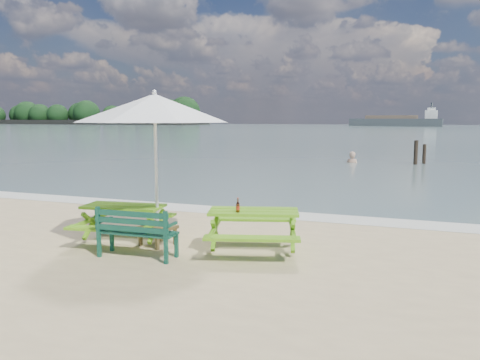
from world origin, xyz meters
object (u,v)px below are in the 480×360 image
(picnic_table_left, at_px, (124,224))
(patio_umbrella, at_px, (155,108))
(picnic_table_right, at_px, (253,232))
(park_bench, at_px, (138,242))
(beer_bottle, at_px, (238,208))
(side_table, at_px, (158,235))
(swimmer, at_px, (352,170))

(picnic_table_left, distance_m, patio_umbrella, 2.18)
(picnic_table_right, relative_size, patio_umbrella, 0.60)
(picnic_table_right, distance_m, park_bench, 1.91)
(park_bench, relative_size, beer_bottle, 5.54)
(patio_umbrella, bearing_deg, side_table, 180.00)
(picnic_table_right, bearing_deg, patio_umbrella, -173.45)
(picnic_table_right, bearing_deg, side_table, -173.45)
(side_table, bearing_deg, park_bench, -85.42)
(park_bench, xyz_separation_m, beer_bottle, (1.47, 0.69, 0.54))
(beer_bottle, bearing_deg, picnic_table_left, 179.27)
(picnic_table_right, bearing_deg, beer_bottle, -127.65)
(patio_umbrella, xyz_separation_m, swimmer, (1.41, 16.98, -2.76))
(patio_umbrella, bearing_deg, picnic_table_left, -178.36)
(side_table, bearing_deg, patio_umbrella, 0.00)
(park_bench, height_order, beer_bottle, beer_bottle)
(picnic_table_left, relative_size, swimmer, 0.94)
(picnic_table_left, height_order, swimmer, picnic_table_left)
(park_bench, xyz_separation_m, patio_umbrella, (-0.06, 0.74, 2.16))
(swimmer, bearing_deg, picnic_table_left, -96.99)
(side_table, xyz_separation_m, swimmer, (1.41, 16.98, -0.54))
(side_table, distance_m, patio_umbrella, 2.22)
(swimmer, bearing_deg, beer_bottle, -89.59)
(picnic_table_left, bearing_deg, beer_bottle, -0.73)
(side_table, bearing_deg, beer_bottle, -1.78)
(picnic_table_right, height_order, beer_bottle, beer_bottle)
(patio_umbrella, distance_m, swimmer, 17.26)
(park_bench, bearing_deg, patio_umbrella, 94.58)
(side_table, relative_size, patio_umbrella, 0.20)
(picnic_table_left, xyz_separation_m, side_table, (0.68, 0.02, -0.15))
(side_table, xyz_separation_m, patio_umbrella, (0.00, 0.00, 2.22))
(picnic_table_left, distance_m, picnic_table_right, 2.40)
(picnic_table_left, height_order, side_table, picnic_table_left)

